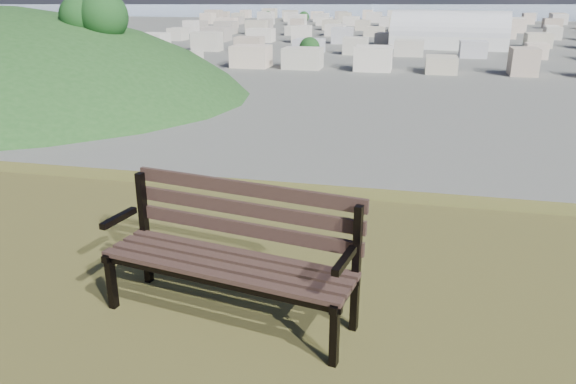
# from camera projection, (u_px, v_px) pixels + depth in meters

# --- Properties ---
(park_bench) EXTENTS (1.95, 0.93, 0.98)m
(park_bench) POSITION_uv_depth(u_px,v_px,m) (233.00, 246.00, 4.10)
(park_bench) COLOR #3A2821
(park_bench) RESTS_ON hilltop_mesa
(arena) EXTENTS (55.97, 27.22, 22.93)m
(arena) POSITION_uv_depth(u_px,v_px,m) (449.00, 37.00, 270.07)
(arena) COLOR silver
(arena) RESTS_ON ground
(city_blocks) EXTENTS (395.00, 361.00, 7.00)m
(city_blocks) POSITION_uv_depth(u_px,v_px,m) (417.00, 26.00, 371.97)
(city_blocks) COLOR beige
(city_blocks) RESTS_ON ground
(city_trees) EXTENTS (406.52, 387.20, 9.98)m
(city_trees) POSITION_uv_depth(u_px,v_px,m) (367.00, 32.00, 307.86)
(city_trees) COLOR #312118
(city_trees) RESTS_ON ground
(bay_water) EXTENTS (2400.00, 700.00, 0.12)m
(bay_water) POSITION_uv_depth(u_px,v_px,m) (420.00, 8.00, 836.48)
(bay_water) COLOR #889AAD
(bay_water) RESTS_ON ground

